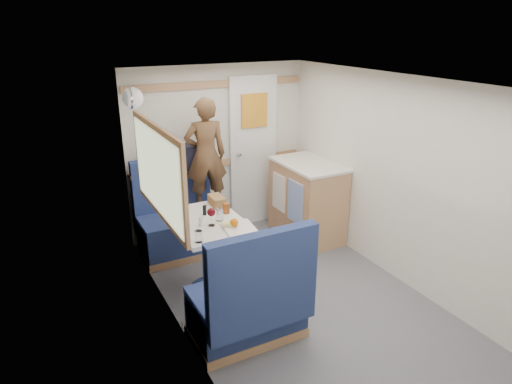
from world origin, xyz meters
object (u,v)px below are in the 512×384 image
tumbler_left (199,236)px  galley_counter (307,200)px  cheese_block (228,225)px  dome_light (133,98)px  tumbler_mid (176,207)px  salt_grinder (201,221)px  dinette_table (208,236)px  beer_glass (226,208)px  pepper_grinder (205,210)px  duffel_bag (175,157)px  person (206,155)px  bench_far (180,227)px  bench_near (250,308)px  orange_fruit (234,223)px  wine_glass (211,213)px  tumbler_right (220,215)px  bread_loaf (217,201)px  tray (240,229)px

tumbler_left → galley_counter: bearing=28.7°
tumbler_left → cheese_block: bearing=21.5°
dome_light → tumbler_mid: bearing=-70.7°
tumbler_mid → salt_grinder: size_ratio=1.43×
dinette_table → galley_counter: 1.57m
beer_glass → pepper_grinder: (-0.20, 0.05, -0.00)m
duffel_bag → dome_light: bearing=-138.7°
dome_light → person: 0.99m
dome_light → person: size_ratio=0.16×
bench_far → pepper_grinder: size_ratio=11.20×
dome_light → galley_counter: 2.28m
bench_far → tumbler_left: bearing=-100.3°
duffel_bag → cheese_block: bearing=-77.7°
bench_near → orange_fruit: size_ratio=13.82×
wine_glass → salt_grinder: bearing=150.9°
galley_counter → tumbler_right: size_ratio=8.45×
bench_near → bread_loaf: 1.28m
bench_near → person: 1.93m
tumbler_left → tumbler_mid: tumbler_mid is taller
galley_counter → dome_light: bearing=170.8°
orange_fruit → bench_near: bearing=-103.9°
tumbler_left → tumbler_mid: bearing=87.8°
dome_light → galley_counter: size_ratio=0.22×
duffel_bag → tumbler_left: size_ratio=5.21×
pepper_grinder → bread_loaf: (0.20, 0.17, -0.00)m
tray → bread_loaf: (0.05, 0.63, 0.04)m
tumbler_right → bread_loaf: 0.38m
cheese_block → tray: bearing=-45.0°
bench_far → beer_glass: bench_far is taller
galley_counter → salt_grinder: 1.71m
galley_counter → cheese_block: bearing=-149.8°
galley_counter → tray: galley_counter is taller
galley_counter → pepper_grinder: 1.53m
tumbler_mid → beer_glass: bearing=-28.0°
dinette_table → bread_loaf: bread_loaf is taller
galley_counter → bench_near: bearing=-136.1°
pepper_grinder → cheese_block: bearing=-78.6°
bench_far → salt_grinder: 1.05m
dinette_table → tumbler_right: tumbler_right is taller
tumbler_left → tumbler_right: size_ratio=0.93×
bench_near → wine_glass: 0.92m
tumbler_left → tumbler_mid: 0.68m
bench_far → duffel_bag: size_ratio=1.98×
orange_fruit → pepper_grinder: size_ratio=0.81×
tray → bread_loaf: size_ratio=1.54×
tumbler_mid → dinette_table: bearing=-56.8°
bench_far → beer_glass: bearing=-74.0°
wine_glass → bread_loaf: wine_glass is taller
bench_near → cheese_block: (0.10, 0.62, 0.46)m
tray → tumbler_left: bearing=-172.2°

